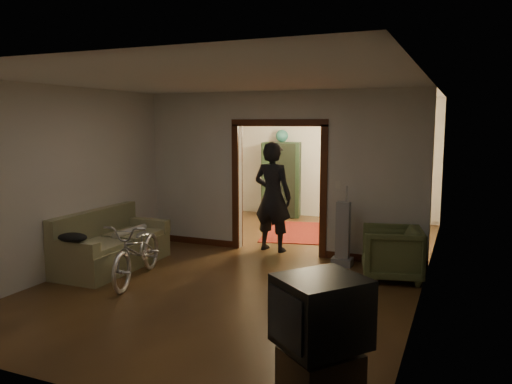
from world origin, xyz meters
The scene contains 24 objects.
floor centered at (0.00, 0.00, 0.00)m, with size 5.00×8.50×0.01m, color #3B2513.
ceiling centered at (0.00, 0.00, 2.80)m, with size 5.00×8.50×0.01m, color white.
wall_back centered at (0.00, 4.25, 1.40)m, with size 5.00×0.02×2.80m, color beige.
wall_left centered at (-2.50, 0.00, 1.40)m, with size 0.02×8.50×2.80m, color beige.
wall_right centered at (2.50, 0.00, 1.40)m, with size 0.02×8.50×2.80m, color beige.
partition_wall centered at (0.00, 0.75, 1.40)m, with size 5.00×0.14×2.80m, color beige.
door_casing centered at (0.00, 0.75, 1.10)m, with size 1.74×0.20×2.32m, color #3B1A0D.
far_window centered at (0.70, 4.21, 1.55)m, with size 0.98×0.06×1.28m, color black.
chandelier centered at (0.00, 2.50, 2.35)m, with size 0.24×0.24×0.24m, color #FFE0A5.
light_switch centered at (1.05, 0.68, 1.25)m, with size 0.08×0.01×0.12m, color silver.
sofa centered at (-2.07, -1.17, 0.45)m, with size 0.87×1.94×0.89m, color #7A7B52.
rolled_paper centered at (-1.97, -0.87, 0.53)m, with size 0.10×0.10×0.79m, color beige.
jacket centered at (-2.02, -2.08, 0.68)m, with size 0.44×0.33×0.13m, color black.
bicycle centered at (-1.31, -1.56, 0.44)m, with size 0.59×1.68×0.88m, color silver.
armchair centered at (2.04, -0.06, 0.38)m, with size 0.82×0.84×0.77m, color #515D34.
tv_stand centered at (2.00, -3.73, 0.24)m, with size 0.54×0.49×0.49m, color black.
crt_tv centered at (2.00, -3.73, 0.82)m, with size 0.63×0.57×0.54m, color black.
vacuum centered at (1.23, 0.33, 0.52)m, with size 0.32×0.25×1.03m, color gray.
person centered at (-0.14, 0.78, 0.97)m, with size 0.71×0.46×1.94m, color black.
oriental_rug centered at (-0.07, 2.40, 0.01)m, with size 1.59×2.08×0.02m, color #62100F.
locker centered at (-1.13, 3.97, 0.90)m, with size 0.90×0.50×1.80m, color black.
globe centered at (-1.13, 3.97, 1.94)m, with size 0.30×0.30×0.30m, color #1E5972.
desk centered at (1.23, 3.51, 0.35)m, with size 0.96×0.54×0.71m, color #311C10.
desk_chair centered at (0.67, 3.17, 0.50)m, with size 0.44×0.44×1.00m, color #311C10.
Camera 1 is at (2.97, -7.32, 2.26)m, focal length 35.00 mm.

